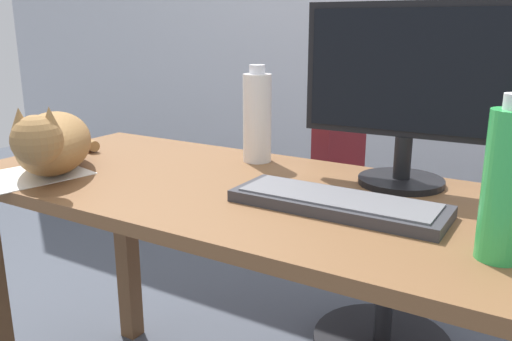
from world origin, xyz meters
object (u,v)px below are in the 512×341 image
(cat, at_px, (53,142))
(keyboard, at_px, (337,203))
(spray_bottle, at_px, (257,117))
(monitor, at_px, (408,88))
(water_bottle, at_px, (507,185))
(office_chair, at_px, (374,242))

(cat, bearing_deg, keyboard, 9.27)
(spray_bottle, bearing_deg, cat, -135.01)
(monitor, relative_size, keyboard, 1.09)
(water_bottle, bearing_deg, office_chair, 120.29)
(office_chair, xyz_separation_m, water_bottle, (0.45, -0.77, 0.48))
(office_chair, relative_size, monitor, 1.92)
(monitor, bearing_deg, cat, -155.27)
(keyboard, distance_m, spray_bottle, 0.44)
(keyboard, height_order, spray_bottle, spray_bottle)
(office_chair, distance_m, cat, 1.08)
(monitor, height_order, keyboard, monitor)
(monitor, distance_m, spray_bottle, 0.42)
(keyboard, bearing_deg, water_bottle, -15.54)
(keyboard, xyz_separation_m, cat, (-0.72, -0.12, 0.07))
(monitor, distance_m, water_bottle, 0.43)
(office_chair, bearing_deg, water_bottle, -59.71)
(office_chair, relative_size, keyboard, 2.10)
(office_chair, height_order, keyboard, office_chair)
(cat, relative_size, spray_bottle, 1.78)
(office_chair, relative_size, spray_bottle, 3.52)
(office_chair, distance_m, spray_bottle, 0.67)
(keyboard, bearing_deg, cat, -170.73)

